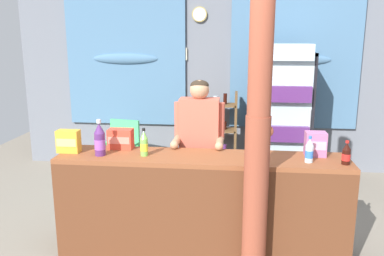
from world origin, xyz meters
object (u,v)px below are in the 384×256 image
at_px(stall_counter, 201,199).
at_px(soda_bottle_cola, 346,154).
at_px(timber_post, 258,123).
at_px(soda_bottle_lime_soda, 144,144).
at_px(soda_bottle_iced_tea, 250,146).
at_px(drink_fridge, 285,109).
at_px(soda_bottle_grape_soda, 100,140).
at_px(snack_box_crackers, 121,139).
at_px(shopkeeper, 199,138).
at_px(snack_box_choco_powder, 68,141).
at_px(bottle_shelf_rack, 220,133).
at_px(soda_bottle_water, 309,151).
at_px(snack_box_wafer, 315,144).
at_px(plastic_lawn_chair, 121,148).

relative_size(stall_counter, soda_bottle_cola, 12.72).
xyz_separation_m(timber_post, soda_bottle_lime_soda, (-0.98, 0.32, -0.28)).
bearing_deg(soda_bottle_iced_tea, drink_fridge, 74.93).
distance_m(timber_post, soda_bottle_grape_soda, 1.42).
relative_size(soda_bottle_iced_tea, snack_box_crackers, 1.03).
bearing_deg(soda_bottle_iced_tea, soda_bottle_grape_soda, -176.19).
bearing_deg(soda_bottle_cola, shopkeeper, 155.88).
bearing_deg(soda_bottle_iced_tea, snack_box_crackers, 172.80).
distance_m(timber_post, snack_box_choco_powder, 1.75).
bearing_deg(timber_post, snack_box_choco_powder, 168.32).
bearing_deg(drink_fridge, bottle_shelf_rack, 164.84).
bearing_deg(soda_bottle_lime_soda, bottle_shelf_rack, 75.21).
relative_size(drink_fridge, soda_bottle_water, 8.26).
distance_m(shopkeeper, snack_box_wafer, 1.12).
xyz_separation_m(bottle_shelf_rack, snack_box_choco_powder, (-1.29, -2.18, 0.41)).
height_order(drink_fridge, plastic_lawn_chair, drink_fridge).
bearing_deg(drink_fridge, snack_box_wafer, -88.16).
bearing_deg(bottle_shelf_rack, shopkeeper, -94.67).
xyz_separation_m(snack_box_crackers, snack_box_wafer, (1.78, -0.05, 0.01)).
bearing_deg(snack_box_wafer, snack_box_crackers, 178.55).
relative_size(timber_post, snack_box_wafer, 12.73).
relative_size(timber_post, soda_bottle_iced_tea, 11.73).
xyz_separation_m(timber_post, plastic_lawn_chair, (-1.70, 2.03, -0.83)).
xyz_separation_m(soda_bottle_grape_soda, soda_bottle_water, (1.82, -0.00, -0.04)).
relative_size(soda_bottle_iced_tea, soda_bottle_lime_soda, 0.94).
bearing_deg(snack_box_crackers, snack_box_choco_powder, -157.78).
relative_size(soda_bottle_grape_soda, snack_box_wafer, 1.51).
relative_size(drink_fridge, snack_box_wafer, 8.68).
height_order(drink_fridge, soda_bottle_iced_tea, drink_fridge).
relative_size(bottle_shelf_rack, plastic_lawn_chair, 1.40).
height_order(bottle_shelf_rack, shopkeeper, shopkeeper).
xyz_separation_m(bottle_shelf_rack, plastic_lawn_chair, (-1.30, -0.50, -0.13)).
relative_size(plastic_lawn_chair, soda_bottle_cola, 4.24).
bearing_deg(snack_box_crackers, soda_bottle_cola, -7.67).
relative_size(timber_post, snack_box_choco_powder, 13.34).
xyz_separation_m(soda_bottle_grape_soda, soda_bottle_iced_tea, (1.33, 0.09, -0.04)).
height_order(stall_counter, shopkeeper, shopkeeper).
distance_m(plastic_lawn_chair, soda_bottle_iced_tea, 2.40).
distance_m(shopkeeper, soda_bottle_cola, 1.40).
height_order(shopkeeper, soda_bottle_cola, shopkeeper).
bearing_deg(snack_box_choco_powder, soda_bottle_lime_soda, -2.38).
height_order(plastic_lawn_chair, soda_bottle_water, soda_bottle_water).
xyz_separation_m(bottle_shelf_rack, snack_box_wafer, (0.93, -2.05, 0.41)).
distance_m(soda_bottle_lime_soda, snack_box_choco_powder, 0.71).
height_order(bottle_shelf_rack, plastic_lawn_chair, bottle_shelf_rack).
bearing_deg(shopkeeper, drink_fridge, 55.45).
relative_size(plastic_lawn_chair, soda_bottle_lime_soda, 3.43).
height_order(bottle_shelf_rack, snack_box_wafer, bottle_shelf_rack).
distance_m(snack_box_crackers, snack_box_choco_powder, 0.47).
height_order(soda_bottle_lime_soda, snack_box_crackers, soda_bottle_lime_soda).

